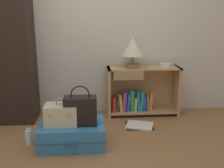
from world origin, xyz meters
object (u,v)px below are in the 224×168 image
Objects in this scene: open_book_on_floor at (140,125)px; bowl at (166,65)px; bookshelf at (140,92)px; bottle at (29,137)px; train_case at (61,114)px; suitcase_large at (72,134)px; table_lamp at (133,48)px; handbag at (81,110)px.

bowl is at bearing 45.76° from open_book_on_floor.
bookshelf reaches higher than bottle.
open_book_on_floor is (-0.43, -0.44, -0.70)m from bowl.
bookshelf is at bearing 41.66° from train_case.
suitcase_large is (-0.89, -0.87, -0.20)m from bookshelf.
train_case is (-1.00, -0.89, 0.03)m from bookshelf.
table_lamp is 1.72m from bottle.
train_case is (-0.88, -0.86, -0.59)m from table_lamp.
bottle is at bearing -153.85° from bowl.
handbag is 1.06× the size of open_book_on_floor.
bookshelf is at bearing -179.67° from bowl.
handbag reaches higher than bottle.
bookshelf is at bearing 11.63° from table_lamp.
suitcase_large is 0.30m from handbag.
bowl is 0.40× the size of handbag.
open_book_on_floor is (1.29, 0.40, -0.08)m from bottle.
bowl is (0.35, 0.00, 0.38)m from bookshelf.
suitcase_large reaches higher than bottle.
bowl is 0.50× the size of train_case.
table_lamp is at bearing -168.37° from bookshelf.
bookshelf is at bearing 31.65° from bottle.
bowl reaches higher than handbag.
table_lamp reaches higher than handbag.
table_lamp reaches higher than suitcase_large.
bowl is 0.93m from open_book_on_floor.
bookshelf is 0.64m from table_lamp.
bottle is (-0.36, 0.05, -0.27)m from train_case.
open_book_on_floor is at bearing 17.33° from bottle.
bookshelf is 1.20m from handbag.
bottle is (-1.36, -0.84, -0.24)m from bookshelf.
suitcase_large is 0.26m from train_case.
bookshelf is 2.40× the size of handbag.
train_case is at bearing -146.61° from bowl.
bottle is at bearing -148.35° from bookshelf.
table_lamp reaches higher than bookshelf.
bottle is at bearing 174.41° from handbag.
bowl is at bearing 38.02° from handbag.
table_lamp is at bearing 44.50° from train_case.
open_book_on_floor is at bearing -99.97° from bookshelf.
suitcase_large is 1.76× the size of open_book_on_floor.
open_book_on_floor is at bearing 32.44° from handbag.
train_case is 0.79× the size of handbag.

